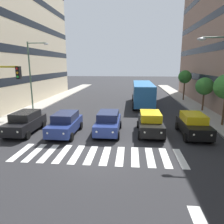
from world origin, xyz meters
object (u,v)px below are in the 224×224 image
Objects in this scene: car_0 at (193,125)px; street_tree_3 at (185,77)px; street_tree_2 at (205,86)px; car_3 at (65,123)px; car_4 at (25,122)px; car_2 at (108,122)px; bus_behind_traffic at (143,92)px; street_lamp_right at (33,70)px; car_1 at (150,123)px.

street_tree_3 is (-3.14, -16.61, 2.73)m from car_0.
street_tree_3 is (0.43, -7.61, 0.63)m from street_tree_2.
car_3 is 3.34m from car_4.
street_tree_2 is (-10.23, -8.97, 2.09)m from car_2.
street_lamp_right is (12.68, 5.56, 2.93)m from bus_behind_traffic.
car_4 is at bearing 4.30° from car_1.
car_1 is 11.33m from street_tree_2.
street_tree_3 is at bearing -153.29° from street_lamp_right.
car_0 is at bearing 104.67° from bus_behind_traffic.
car_1 is at bearing 68.58° from street_tree_3.
street_tree_3 reaches higher than street_tree_2.
street_lamp_right is at bearing -70.85° from car_4.
car_1 is 14.90m from street_lamp_right.
street_tree_2 is 7.65m from street_tree_3.
street_lamp_right is (12.68, -6.77, 3.90)m from car_1.
car_1 is 3.38m from car_2.
bus_behind_traffic is at bearing -127.57° from car_4.
car_3 is at bearing 62.90° from bus_behind_traffic.
street_lamp_right is at bearing -23.65° from car_0.
car_2 is 3.41m from car_3.
car_1 is 10.10m from car_4.
street_tree_3 reaches higher than car_2.
car_2 is 0.57× the size of street_lamp_right.
car_4 is 19.54m from street_tree_2.
street_lamp_right is 2.01× the size of street_tree_2.
car_2 and car_4 have the same top height.
street_lamp_right is at bearing -28.09° from car_1.
car_1 is at bearing 90.00° from bus_behind_traffic.
car_0 is 13.37m from car_4.
car_0 and car_3 have the same top height.
car_0 is 13.02m from bus_behind_traffic.
street_lamp_right reaches higher than street_tree_3.
car_3 is 14.80m from bus_behind_traffic.
street_tree_2 is 0.86× the size of street_tree_3.
car_0 is at bearing -176.62° from car_3.
street_tree_3 reaches higher than bus_behind_traffic.
street_tree_3 is at bearing -133.90° from car_4.
street_tree_2 reaches higher than car_1.
street_tree_3 reaches higher than car_1.
car_0 is 0.57× the size of street_lamp_right.
street_lamp_right is (9.30, -6.97, 3.90)m from car_2.
car_3 is at bearing 35.20° from street_tree_2.
car_0 is 10.03m from car_3.
car_0 is 1.00× the size of car_4.
car_2 is at bearing 59.41° from street_tree_3.
car_3 is 0.57× the size of street_lamp_right.
street_lamp_right reaches higher than bus_behind_traffic.
car_3 is 16.76m from street_tree_2.
bus_behind_traffic is at bearing -27.46° from street_tree_2.
bus_behind_traffic is at bearing -75.33° from car_0.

